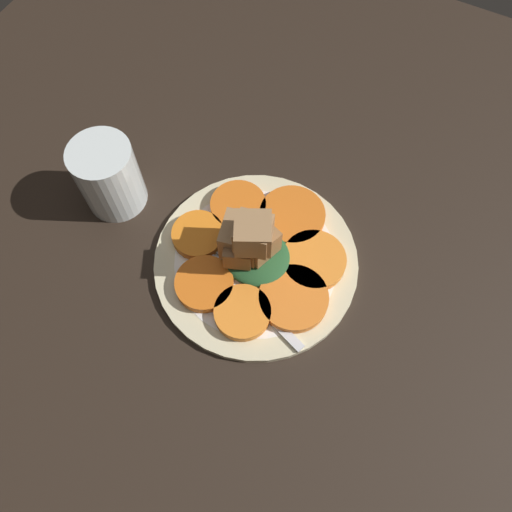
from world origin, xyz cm
name	(u,v)px	position (x,y,z in cm)	size (l,w,h in cm)	color
table_slab	(256,266)	(0.00, 0.00, 1.00)	(120.00, 120.00, 2.00)	black
plate	(256,261)	(0.00, 0.00, 2.52)	(25.88, 25.88, 1.05)	beige
carrot_slice_0	(238,206)	(-5.56, 5.54, 3.75)	(7.33, 7.33, 1.30)	orange
carrot_slice_1	(198,235)	(-8.05, -0.65, 3.75)	(6.67, 6.67, 1.30)	orange
carrot_slice_2	(204,284)	(-3.92, -6.11, 3.75)	(7.19, 7.19, 1.30)	orange
carrot_slice_3	(242,312)	(1.96, -7.19, 3.75)	(6.83, 6.83, 1.30)	orange
carrot_slice_4	(293,298)	(6.54, -2.75, 3.75)	(8.45, 8.45, 1.30)	orange
carrot_slice_5	(314,260)	(6.59, 2.98, 3.75)	(8.05, 8.05, 1.30)	orange
carrot_slice_6	(292,216)	(1.38, 7.51, 3.75)	(8.60, 8.60, 1.30)	orange
center_pile	(252,244)	(-0.46, -0.15, 7.27)	(9.24, 8.11, 10.18)	#235128
fork	(246,292)	(1.01, -4.61, 3.30)	(17.81, 7.74, 0.40)	silver
water_glass	(107,178)	(-21.30, -0.31, 6.99)	(8.03, 8.03, 9.98)	silver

